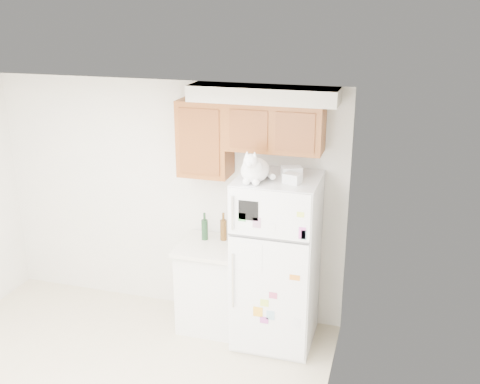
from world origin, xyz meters
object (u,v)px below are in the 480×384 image
at_px(base_counter, 212,285).
at_px(cat, 254,169).
at_px(storage_box_back, 291,172).
at_px(refrigerator, 276,262).
at_px(bottle_amber, 223,226).
at_px(bottle_green, 205,226).
at_px(storage_box_front, 292,178).

height_order(base_counter, cat, cat).
relative_size(cat, storage_box_back, 2.51).
relative_size(refrigerator, bottle_amber, 5.79).
bearing_deg(bottle_green, base_counter, -43.42).
bearing_deg(cat, refrigerator, 43.72).
xyz_separation_m(refrigerator, base_counter, (-0.69, 0.07, -0.39)).
bearing_deg(refrigerator, storage_box_front, -36.19).
height_order(storage_box_front, bottle_amber, storage_box_front).
relative_size(storage_box_back, bottle_amber, 0.61).
bearing_deg(storage_box_back, storage_box_front, -99.37).
bearing_deg(storage_box_front, base_counter, -175.58).
relative_size(base_counter, bottle_green, 3.18).
height_order(refrigerator, cat, cat).
xyz_separation_m(refrigerator, bottle_green, (-0.79, 0.17, 0.21)).
relative_size(base_counter, storage_box_back, 5.11).
distance_m(refrigerator, cat, 1.00).
bearing_deg(refrigerator, cat, -136.28).
distance_m(base_counter, cat, 1.47).
relative_size(storage_box_front, bottle_green, 0.52).
relative_size(base_counter, cat, 2.03).
bearing_deg(storage_box_back, bottle_green, 150.13).
height_order(refrigerator, storage_box_front, storage_box_front).
bearing_deg(bottle_green, refrigerator, -12.13).
bearing_deg(bottle_green, storage_box_back, -6.70).
bearing_deg(cat, bottle_amber, 137.56).
bearing_deg(cat, bottle_green, 150.58).
distance_m(cat, bottle_amber, 0.95).
xyz_separation_m(refrigerator, storage_box_front, (0.15, -0.11, 0.89)).
relative_size(refrigerator, storage_box_back, 9.44).
bearing_deg(cat, storage_box_front, 10.60).
height_order(base_counter, storage_box_back, storage_box_back).
height_order(base_counter, storage_box_front, storage_box_front).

